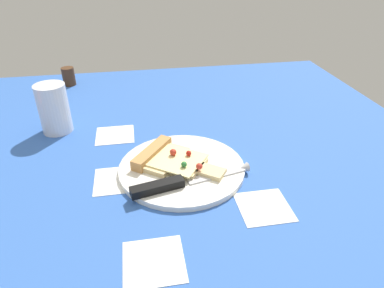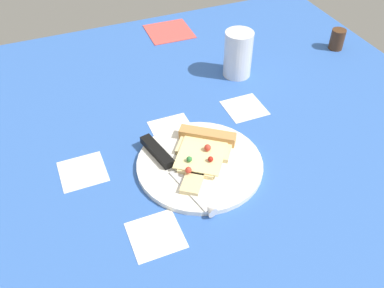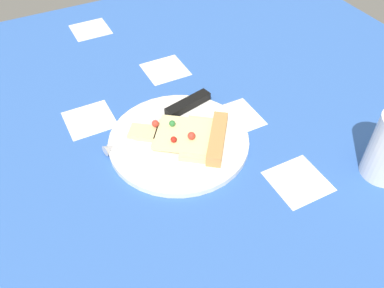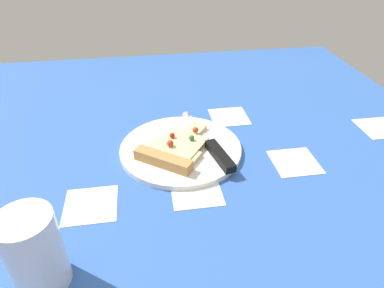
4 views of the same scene
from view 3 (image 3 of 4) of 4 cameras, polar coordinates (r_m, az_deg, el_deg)
ground_plane at (r=75.35cm, az=0.85°, el=-0.59°), size 127.33×127.33×3.00cm
plate at (r=73.85cm, az=-1.87°, el=0.47°), size 25.55×25.55×1.12cm
pizza_slice at (r=72.57cm, az=0.08°, el=1.02°), size 16.60×18.64×2.70cm
knife at (r=77.53cm, az=-3.17°, el=4.17°), size 7.42×23.86×2.45cm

